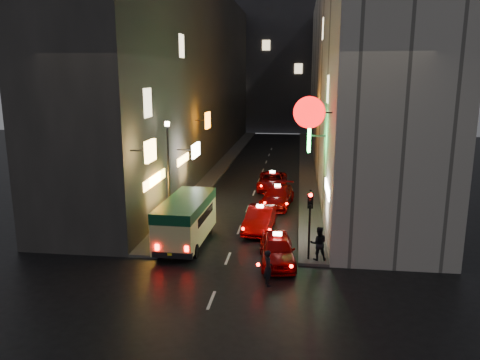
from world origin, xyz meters
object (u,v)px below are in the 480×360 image
at_px(minibus, 186,216).
at_px(pedestrian_crossing, 268,265).
at_px(lamp_post, 169,167).
at_px(traffic_light, 310,210).
at_px(taxi_near, 277,247).

height_order(minibus, pedestrian_crossing, minibus).
bearing_deg(lamp_post, pedestrian_crossing, -48.69).
height_order(minibus, traffic_light, traffic_light).
height_order(pedestrian_crossing, lamp_post, lamp_post).
bearing_deg(taxi_near, pedestrian_crossing, -96.06).
bearing_deg(traffic_light, minibus, 165.05).
bearing_deg(minibus, traffic_light, -14.95).
distance_m(pedestrian_crossing, lamp_post, 10.10).
distance_m(traffic_light, lamp_post, 9.42).
relative_size(taxi_near, lamp_post, 0.86).
distance_m(minibus, taxi_near, 5.42).
distance_m(taxi_near, lamp_post, 8.68).
xyz_separation_m(minibus, pedestrian_crossing, (4.73, -4.50, -0.69)).
bearing_deg(pedestrian_crossing, traffic_light, -54.32).
xyz_separation_m(taxi_near, traffic_light, (1.53, 0.20, 1.87)).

